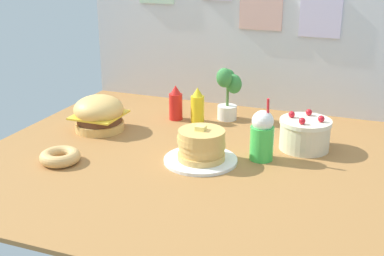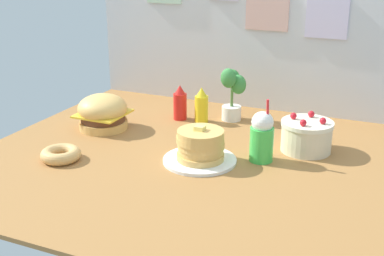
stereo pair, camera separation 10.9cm
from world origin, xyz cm
name	(u,v)px [view 1 (the left image)]	position (x,y,z in cm)	size (l,w,h in cm)	color
ground_plane	(183,158)	(0.00, 0.00, -1.00)	(197.40, 184.23, 2.00)	#9E6B38
back_wall	(239,24)	(0.05, 91.54, 52.06)	(197.40, 4.20, 103.01)	silver
burger	(99,114)	(-57.66, 18.27, 9.44)	(27.56, 27.56, 19.88)	#DBA859
pancake_stack	(201,148)	(10.71, -2.81, 7.18)	(35.34, 35.34, 18.19)	white
layer_cake	(305,134)	(53.70, 31.48, 8.01)	(25.94, 25.94, 18.92)	beige
ketchup_bottle	(176,104)	(-25.14, 50.71, 9.62)	(7.90, 7.90, 20.79)	red
mustard_bottle	(197,106)	(-11.55, 50.99, 9.62)	(7.90, 7.90, 20.79)	yellow
cream_soda_cup	(262,136)	(36.67, 10.50, 12.20)	(11.43, 11.43, 31.19)	green
donut_pink_glaze	(60,156)	(-51.60, -28.08, 3.09)	(19.33, 19.33, 5.82)	tan
potted_plant	(228,92)	(3.34, 62.04, 16.94)	(14.17, 13.13, 31.70)	white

